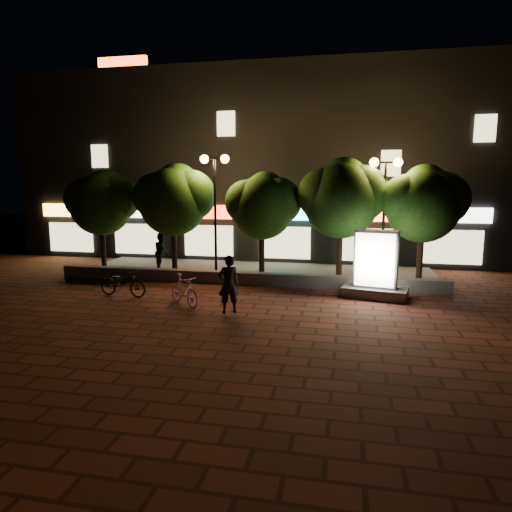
% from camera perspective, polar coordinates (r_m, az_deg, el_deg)
% --- Properties ---
extents(ground, '(80.00, 80.00, 0.00)m').
position_cam_1_polar(ground, '(14.69, -5.20, -6.94)').
color(ground, brown).
rests_on(ground, ground).
extents(retaining_wall, '(16.00, 0.45, 0.50)m').
position_cam_1_polar(retaining_wall, '(18.39, -1.63, -2.82)').
color(retaining_wall, '#615F5A').
rests_on(retaining_wall, ground).
extents(sidewalk, '(16.00, 5.00, 0.08)m').
position_cam_1_polar(sidewalk, '(20.82, -0.07, -1.99)').
color(sidewalk, '#615F5A').
rests_on(sidewalk, ground).
extents(building_block, '(28.00, 8.12, 11.30)m').
position_cam_1_polar(building_block, '(26.84, 2.76, 11.14)').
color(building_block, black).
rests_on(building_block, ground).
extents(tree_far_left, '(3.36, 2.80, 4.63)m').
position_cam_1_polar(tree_far_left, '(21.97, -18.82, 6.66)').
color(tree_far_left, black).
rests_on(tree_far_left, sidewalk).
extents(tree_left, '(3.60, 3.00, 4.89)m').
position_cam_1_polar(tree_left, '(20.43, -10.25, 7.27)').
color(tree_left, black).
rests_on(tree_left, sidewalk).
extents(tree_mid, '(3.24, 2.70, 4.50)m').
position_cam_1_polar(tree_mid, '(19.32, 0.92, 6.64)').
color(tree_mid, black).
rests_on(tree_mid, sidewalk).
extents(tree_right, '(3.72, 3.10, 5.07)m').
position_cam_1_polar(tree_right, '(18.98, 10.87, 7.49)').
color(tree_right, black).
rests_on(tree_right, sidewalk).
extents(tree_far_right, '(3.48, 2.90, 4.76)m').
position_cam_1_polar(tree_far_right, '(19.21, 20.48, 6.51)').
color(tree_far_right, black).
rests_on(tree_far_right, sidewalk).
extents(street_lamp_left, '(1.26, 0.36, 5.18)m').
position_cam_1_polar(street_lamp_left, '(19.53, -5.21, 9.01)').
color(street_lamp_left, black).
rests_on(street_lamp_left, sidewalk).
extents(street_lamp_right, '(1.26, 0.36, 4.98)m').
position_cam_1_polar(street_lamp_right, '(18.76, 15.96, 8.29)').
color(street_lamp_right, black).
rests_on(street_lamp_right, sidewalk).
extents(ad_kiosk, '(2.44, 1.57, 2.44)m').
position_cam_1_polar(ad_kiosk, '(16.65, 14.85, -1.81)').
color(ad_kiosk, '#615F5A').
rests_on(ad_kiosk, ground).
extents(scooter_pink, '(1.64, 1.50, 1.04)m').
position_cam_1_polar(scooter_pink, '(15.38, -9.08, -4.28)').
color(scooter_pink, '#E997CC').
rests_on(scooter_pink, ground).
extents(rider, '(0.80, 0.70, 1.85)m').
position_cam_1_polar(rider, '(14.28, -3.47, -3.56)').
color(rider, black).
rests_on(rider, ground).
extents(scooter_parked, '(1.98, 0.91, 1.00)m').
position_cam_1_polar(scooter_parked, '(17.09, -16.47, -3.26)').
color(scooter_parked, black).
rests_on(scooter_parked, ground).
extents(pedestrian, '(0.91, 1.03, 1.76)m').
position_cam_1_polar(pedestrian, '(21.27, -11.80, 0.56)').
color(pedestrian, black).
rests_on(pedestrian, sidewalk).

